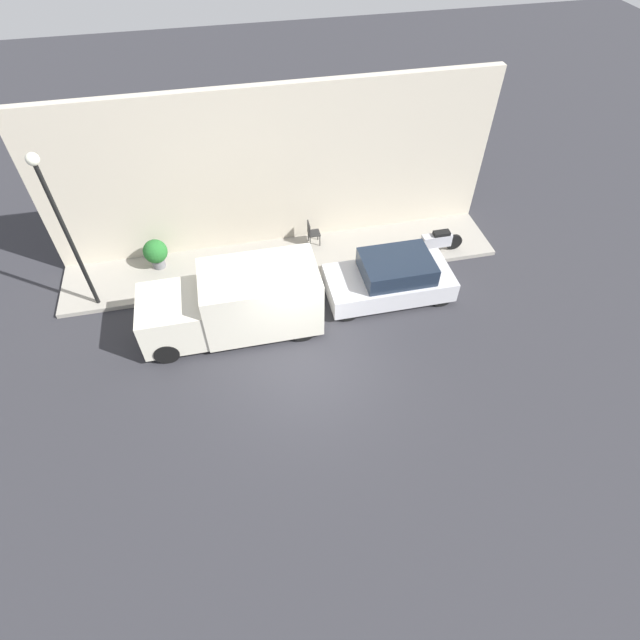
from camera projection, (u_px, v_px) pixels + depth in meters
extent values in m
plane|color=#2D2D33|center=(311.00, 369.00, 13.96)|extent=(60.00, 60.00, 0.00)
cube|color=gray|center=(284.00, 261.00, 17.01)|extent=(2.29, 14.45, 0.15)
cube|color=beige|center=(273.00, 171.00, 15.93)|extent=(0.30, 14.45, 5.45)
cube|color=silver|center=(389.00, 283.00, 15.65)|extent=(1.85, 3.90, 0.67)
cube|color=#192333|center=(397.00, 267.00, 15.22)|extent=(1.63, 2.15, 0.58)
cylinder|color=black|center=(348.00, 312.00, 15.04)|extent=(0.20, 0.60, 0.60)
cylinder|color=black|center=(336.00, 277.00, 16.11)|extent=(0.20, 0.60, 0.60)
cylinder|color=black|center=(442.00, 298.00, 15.47)|extent=(0.20, 0.60, 0.60)
cylinder|color=black|center=(424.00, 264.00, 16.54)|extent=(0.20, 0.60, 0.60)
cube|color=silver|center=(261.00, 297.00, 14.31)|extent=(1.96, 3.30, 1.87)
cube|color=silver|center=(173.00, 317.00, 14.15)|extent=(1.86, 1.78, 1.31)
cube|color=#192333|center=(160.00, 310.00, 13.85)|extent=(1.67, 0.98, 0.52)
cylinder|color=black|center=(167.00, 353.00, 13.91)|extent=(0.22, 0.71, 0.71)
cylinder|color=black|center=(166.00, 310.00, 15.04)|extent=(0.22, 0.71, 0.71)
cylinder|color=black|center=(303.00, 331.00, 14.46)|extent=(0.22, 0.71, 0.71)
cylinder|color=black|center=(293.00, 291.00, 15.60)|extent=(0.22, 0.71, 0.71)
cube|color=black|center=(267.00, 262.00, 16.15)|extent=(0.30, 1.07, 0.45)
cube|color=black|center=(271.00, 254.00, 15.96)|extent=(0.27, 0.58, 0.12)
cylinder|color=black|center=(246.00, 269.00, 16.18)|extent=(0.10, 0.57, 0.57)
cylinder|color=black|center=(289.00, 263.00, 16.38)|extent=(0.10, 0.57, 0.57)
cube|color=#B7B7BF|center=(436.00, 240.00, 16.91)|extent=(0.30, 1.01, 0.44)
cube|color=black|center=(442.00, 233.00, 16.73)|extent=(0.27, 0.55, 0.12)
cylinder|color=black|center=(417.00, 247.00, 16.95)|extent=(0.10, 0.58, 0.58)
cylinder|color=black|center=(454.00, 242.00, 17.14)|extent=(0.10, 0.58, 0.58)
cylinder|color=black|center=(70.00, 241.00, 13.81)|extent=(0.12, 0.12, 4.77)
sphere|color=silver|center=(32.00, 159.00, 11.99)|extent=(0.33, 0.33, 0.33)
cylinder|color=slate|center=(159.00, 262.00, 16.60)|extent=(0.42, 0.42, 0.32)
sphere|color=#236628|center=(155.00, 251.00, 16.25)|extent=(0.78, 0.78, 0.78)
cube|color=#262626|center=(314.00, 233.00, 17.23)|extent=(0.40, 0.40, 0.04)
cube|color=#262626|center=(309.00, 228.00, 17.04)|extent=(0.40, 0.04, 0.43)
cylinder|color=#262626|center=(320.00, 241.00, 17.31)|extent=(0.04, 0.04, 0.42)
cylinder|color=#262626|center=(318.00, 235.00, 17.54)|extent=(0.04, 0.04, 0.42)
cylinder|color=#262626|center=(310.00, 242.00, 17.26)|extent=(0.04, 0.04, 0.42)
cylinder|color=#262626|center=(308.00, 236.00, 17.49)|extent=(0.04, 0.04, 0.42)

